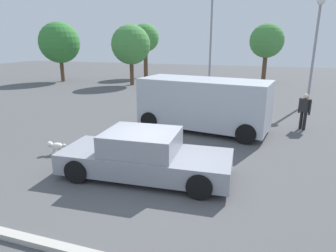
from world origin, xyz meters
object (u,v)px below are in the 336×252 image
(sedan_foreground, at_px, (144,156))
(van_white, at_px, (203,103))
(dog, at_px, (56,146))
(light_post_far, at_px, (317,33))
(light_post_mid, at_px, (211,27))
(pedestrian, at_px, (304,109))

(sedan_foreground, relative_size, van_white, 0.86)
(dog, xyz_separation_m, van_white, (4.06, 4.31, 0.88))
(sedan_foreground, xyz_separation_m, light_post_far, (5.55, 12.08, 3.51))
(sedan_foreground, height_order, light_post_far, light_post_far)
(sedan_foreground, bearing_deg, light_post_mid, 89.66)
(pedestrian, height_order, light_post_mid, light_post_mid)
(van_white, height_order, pedestrian, van_white)
(dog, bearing_deg, pedestrian, -162.00)
(sedan_foreground, bearing_deg, pedestrian, 49.76)
(light_post_mid, xyz_separation_m, light_post_far, (6.32, -1.81, -0.44))
(van_white, xyz_separation_m, pedestrian, (4.04, 1.36, -0.25))
(dog, distance_m, light_post_far, 15.07)
(pedestrian, bearing_deg, light_post_far, 32.79)
(light_post_mid, distance_m, light_post_far, 6.59)
(sedan_foreground, distance_m, van_white, 4.97)
(dog, relative_size, light_post_mid, 0.09)
(van_white, bearing_deg, pedestrian, -152.73)
(sedan_foreground, relative_size, dog, 7.67)
(dog, relative_size, pedestrian, 0.40)
(van_white, distance_m, light_post_mid, 9.71)
(van_white, relative_size, light_post_mid, 0.82)
(light_post_far, bearing_deg, pedestrian, -98.57)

